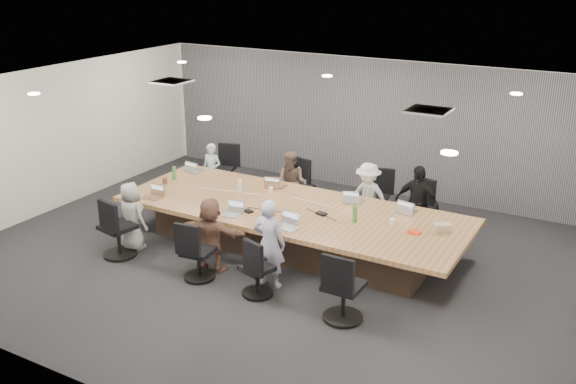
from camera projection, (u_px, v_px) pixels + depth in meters
The scene contains 40 objects.
floor at pixel (276, 258), 10.69m from camera, with size 10.00×8.00×0.00m, color #252529.
ceiling at pixel (275, 92), 9.73m from camera, with size 10.00×8.00×0.00m, color white.
wall_back at pixel (372, 125), 13.49m from camera, with size 10.00×2.80×0.00m, color silver.
wall_front at pixel (89, 283), 6.94m from camera, with size 10.00×2.80×0.00m, color silver.
wall_left at pixel (55, 138), 12.51m from camera, with size 8.00×2.80×0.00m, color silver.
curtain at pixel (370, 126), 13.42m from camera, with size 9.80×0.04×2.80m, color slate.
conference_table at pixel (291, 226), 10.96m from camera, with size 6.00×2.20×0.74m.
chair_0 at pixel (222, 173), 13.55m from camera, with size 0.58×0.58×0.86m, color black, non-canonical shape.
chair_1 at pixel (300, 190), 12.70m from camera, with size 0.51×0.51×0.76m, color black, non-canonical shape.
chair_2 at pixel (374, 202), 11.96m from camera, with size 0.59×0.59×0.87m, color black, non-canonical shape.
chair_3 at pixel (422, 214), 11.56m from camera, with size 0.51×0.51×0.75m, color black, non-canonical shape.
chair_4 at pixel (118, 232), 10.64m from camera, with size 0.59×0.59×0.88m, color black, non-canonical shape.
chair_5 at pixel (198, 256), 9.90m from camera, with size 0.52×0.52×0.77m, color black, non-canonical shape.
chair_6 at pixel (257, 273), 9.41m from camera, with size 0.49×0.49×0.72m, color black, non-canonical shape.
chair_7 at pixel (344, 291), 8.75m from camera, with size 0.59×0.59×0.87m, color black, non-canonical shape.
person_0 at pixel (212, 171), 13.21m from camera, with size 0.42×0.28×1.15m, color silver.
laptop_0 at pixel (195, 170), 12.70m from camera, with size 0.30×0.21×0.02m, color #B2B2B7.
person_1 at pixel (292, 184), 12.33m from camera, with size 0.61×0.48×1.26m, color brown.
laptop_1 at pixel (277, 186), 11.84m from camera, with size 0.31×0.21×0.02m, color #8C6647.
person_2 at pixel (368, 197), 11.60m from camera, with size 0.83×0.48×1.28m, color silver.
laptop_2 at pixel (356, 201), 11.11m from camera, with size 0.29×0.20×0.02m, color #B2B2B7.
person_3 at pixel (417, 203), 11.16m from camera, with size 0.81×0.34×1.38m, color black.
laptop_3 at pixel (406, 211), 10.69m from camera, with size 0.30×0.21×0.02m, color #B2B2B7.
person_4 at pixel (132, 216), 10.87m from camera, with size 0.58×0.38×1.19m, color #979897.
laptop_4 at pixel (153, 198), 11.27m from camera, with size 0.30×0.21×0.02m, color #8C6647.
person_5 at pixel (211, 235), 10.10m from camera, with size 1.13×0.36×1.22m, color brown.
laptop_5 at pixel (231, 215), 10.51m from camera, with size 0.30×0.20×0.02m, color #B2B2B7.
person_6 at pixel (269, 243), 9.58m from camera, with size 0.51×0.33×1.40m, color #A2A0BD.
laptop_6 at pixel (287, 228), 10.02m from camera, with size 0.34×0.23×0.02m, color #B2B2B7.
bottle_green_left at pixel (174, 173), 12.18m from camera, with size 0.07×0.07×0.26m, color #3B7838.
bottle_green_right at pixel (355, 214), 10.20m from camera, with size 0.08×0.08×0.28m, color #3B7838.
bottle_clear at pixel (240, 186), 11.52m from camera, with size 0.07×0.07×0.24m, color silver.
cup_white_far at pixel (271, 190), 11.55m from camera, with size 0.07×0.07×0.09m, color white.
cup_white_near at pixel (392, 222), 10.11m from camera, with size 0.09×0.09×0.11m, color white.
mug_brown at pixel (165, 181), 11.98m from camera, with size 0.09×0.09×0.11m, color brown.
mic_left at pixel (249, 211), 10.65m from camera, with size 0.15×0.10×0.03m, color black.
mic_right at pixel (321, 214), 10.54m from camera, with size 0.17×0.11×0.03m, color black.
stapler at pixel (267, 217), 10.37m from camera, with size 0.18×0.04×0.07m, color black.
canvas_bag at pixel (442, 228), 9.84m from camera, with size 0.26×0.16×0.14m, color tan.
snack_packet at pixel (414, 232), 9.82m from camera, with size 0.18×0.12×0.04m, color #F14112.
Camera 1 is at (4.90, -8.33, 4.72)m, focal length 40.00 mm.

